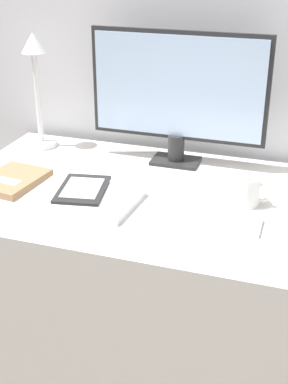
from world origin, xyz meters
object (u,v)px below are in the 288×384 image
(ereader, at_px, (82,189))
(notebook, at_px, (12,180))
(monitor, at_px, (179,93))
(laptop, at_px, (84,198))
(keyboard, at_px, (208,219))
(coffee_mug, at_px, (247,191))
(desk_lamp, at_px, (36,82))

(ereader, height_order, notebook, ereader)
(monitor, bearing_deg, laptop, -116.37)
(keyboard, height_order, notebook, notebook)
(ereader, height_order, coffee_mug, coffee_mug)
(laptop, relative_size, ereader, 1.49)
(monitor, distance_m, notebook, 0.61)
(laptop, distance_m, desk_lamp, 0.55)
(ereader, relative_size, coffee_mug, 1.95)
(keyboard, distance_m, notebook, 0.65)
(monitor, height_order, coffee_mug, monitor)
(coffee_mug, bearing_deg, desk_lamp, 163.10)
(notebook, xyz_separation_m, coffee_mug, (0.73, 0.09, 0.03))
(monitor, relative_size, keyboard, 2.05)
(monitor, distance_m, desk_lamp, 0.52)
(laptop, relative_size, notebook, 1.41)
(monitor, xyz_separation_m, notebook, (-0.45, -0.33, -0.23))
(monitor, height_order, notebook, monitor)
(desk_lamp, relative_size, notebook, 1.77)
(notebook, height_order, coffee_mug, coffee_mug)
(laptop, height_order, desk_lamp, desk_lamp)
(desk_lamp, bearing_deg, notebook, -78.10)
(monitor, height_order, laptop, monitor)
(ereader, distance_m, notebook, 0.25)
(desk_lamp, bearing_deg, coffee_mug, -16.90)
(coffee_mug, bearing_deg, ereader, -167.39)
(laptop, relative_size, coffee_mug, 2.92)
(monitor, height_order, desk_lamp, monitor)
(keyboard, bearing_deg, desk_lamp, 151.86)
(notebook, bearing_deg, keyboard, -4.63)
(notebook, bearing_deg, laptop, -8.85)
(ereader, bearing_deg, coffee_mug, 12.61)
(monitor, relative_size, notebook, 2.54)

